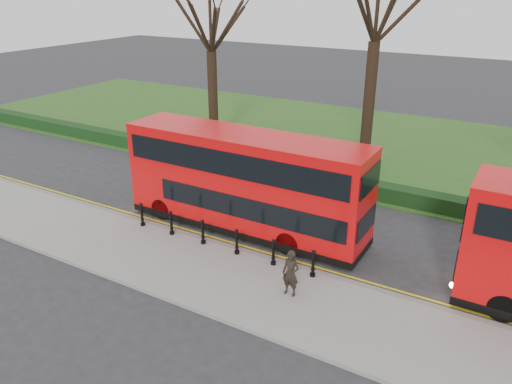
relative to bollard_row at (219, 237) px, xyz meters
The scene contains 11 objects.
ground 1.50m from the bollard_row, 92.03° to the left, with size 120.00×120.00×0.00m, color #28282B.
pavement 1.75m from the bollard_row, 91.66° to the right, with size 60.00×4.00×0.15m, color gray.
kerb 0.67m from the bollard_row, 97.77° to the left, with size 60.00×0.25×0.16m, color slate.
grass_verge 16.36m from the bollard_row, 90.17° to the left, with size 60.00×18.00×0.06m, color #2D511B.
hedge 8.15m from the bollard_row, 90.34° to the left, with size 60.00×0.90×0.80m, color black.
yellow_line_outer 0.92m from the bollard_row, 94.20° to the left, with size 60.00×0.10×0.01m, color yellow.
yellow_line_inner 1.07m from the bollard_row, 93.22° to the left, with size 60.00×0.10×0.01m, color yellow.
tree_left 15.63m from the bollard_row, 125.34° to the left, with size 6.85×6.85×10.70m.
bollard_row is the anchor object (origin of this frame).
bus_lead 2.68m from the bollard_row, 94.77° to the left, with size 10.54×2.42×4.19m.
pedestrian 4.03m from the bollard_row, 20.20° to the right, with size 0.59×0.39×1.63m, color black.
Camera 1 is at (9.88, -15.48, 9.89)m, focal length 35.00 mm.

